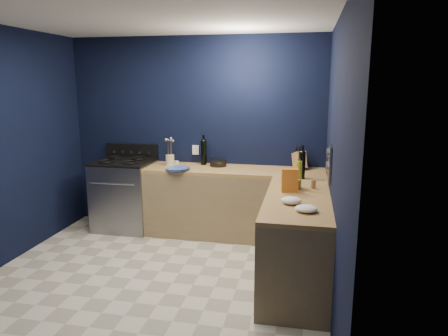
% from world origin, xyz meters
% --- Properties ---
extents(floor, '(3.50, 3.50, 0.02)m').
position_xyz_m(floor, '(0.00, 0.00, -0.01)').
color(floor, beige).
rests_on(floor, ground).
extents(ceiling, '(3.50, 3.50, 0.02)m').
position_xyz_m(ceiling, '(0.00, 0.00, 2.61)').
color(ceiling, silver).
rests_on(ceiling, ground).
extents(wall_back, '(3.50, 0.02, 2.60)m').
position_xyz_m(wall_back, '(0.00, 1.76, 1.30)').
color(wall_back, black).
rests_on(wall_back, ground).
extents(wall_right, '(0.02, 3.50, 2.60)m').
position_xyz_m(wall_right, '(1.76, 0.00, 1.30)').
color(wall_right, black).
rests_on(wall_right, ground).
extents(wall_front, '(3.50, 0.02, 2.60)m').
position_xyz_m(wall_front, '(0.00, -1.76, 1.30)').
color(wall_front, black).
rests_on(wall_front, ground).
extents(cab_back, '(2.30, 0.63, 0.86)m').
position_xyz_m(cab_back, '(0.60, 1.44, 0.43)').
color(cab_back, '#8E7752').
rests_on(cab_back, floor).
extents(top_back, '(2.30, 0.63, 0.04)m').
position_xyz_m(top_back, '(0.60, 1.44, 0.88)').
color(top_back, brown).
rests_on(top_back, cab_back).
extents(cab_right, '(0.63, 1.67, 0.86)m').
position_xyz_m(cab_right, '(1.44, 0.29, 0.43)').
color(cab_right, '#8E7752').
rests_on(cab_right, floor).
extents(top_right, '(0.63, 1.67, 0.04)m').
position_xyz_m(top_right, '(1.44, 0.29, 0.88)').
color(top_right, brown).
rests_on(top_right, cab_right).
extents(gas_range, '(0.76, 0.66, 0.92)m').
position_xyz_m(gas_range, '(-0.93, 1.42, 0.46)').
color(gas_range, gray).
rests_on(gas_range, floor).
extents(oven_door, '(0.59, 0.02, 0.42)m').
position_xyz_m(oven_door, '(-0.93, 1.10, 0.45)').
color(oven_door, black).
rests_on(oven_door, gas_range).
extents(cooktop, '(0.76, 0.66, 0.03)m').
position_xyz_m(cooktop, '(-0.93, 1.42, 0.94)').
color(cooktop, black).
rests_on(cooktop, gas_range).
extents(backguard, '(0.76, 0.06, 0.20)m').
position_xyz_m(backguard, '(-0.93, 1.72, 1.04)').
color(backguard, black).
rests_on(backguard, gas_range).
extents(spice_panel, '(0.02, 0.28, 0.38)m').
position_xyz_m(spice_panel, '(1.74, 0.55, 1.18)').
color(spice_panel, gray).
rests_on(spice_panel, wall_right).
extents(wall_outlet, '(0.09, 0.02, 0.13)m').
position_xyz_m(wall_outlet, '(0.00, 1.74, 1.08)').
color(wall_outlet, white).
rests_on(wall_outlet, wall_back).
extents(plate_stack, '(0.35, 0.35, 0.04)m').
position_xyz_m(plate_stack, '(-0.09, 1.20, 0.92)').
color(plate_stack, '#2F5593').
rests_on(plate_stack, top_back).
extents(ramekin, '(0.11, 0.11, 0.03)m').
position_xyz_m(ramekin, '(-0.26, 1.64, 0.92)').
color(ramekin, white).
rests_on(ramekin, top_back).
extents(utensil_crock, '(0.12, 0.12, 0.14)m').
position_xyz_m(utensil_crock, '(-0.29, 1.51, 0.97)').
color(utensil_crock, beige).
rests_on(utensil_crock, top_back).
extents(wine_bottle_back, '(0.08, 0.08, 0.32)m').
position_xyz_m(wine_bottle_back, '(0.14, 1.63, 1.06)').
color(wine_bottle_back, black).
rests_on(wine_bottle_back, top_back).
extents(lemon_basket, '(0.29, 0.29, 0.08)m').
position_xyz_m(lemon_basket, '(0.35, 1.57, 0.94)').
color(lemon_basket, black).
rests_on(lemon_basket, top_back).
extents(knife_block, '(0.21, 0.28, 0.27)m').
position_xyz_m(knife_block, '(1.42, 1.61, 1.01)').
color(knife_block, brown).
rests_on(knife_block, top_back).
extents(wine_bottle_right, '(0.10, 0.10, 0.31)m').
position_xyz_m(wine_bottle_right, '(1.46, 1.06, 1.05)').
color(wine_bottle_right, black).
rests_on(wine_bottle_right, top_right).
extents(oil_bottle, '(0.08, 0.08, 0.29)m').
position_xyz_m(oil_bottle, '(1.43, 0.62, 1.05)').
color(oil_bottle, '#9BA22A').
rests_on(oil_bottle, top_right).
extents(spice_jar_near, '(0.06, 0.06, 0.10)m').
position_xyz_m(spice_jar_near, '(1.43, 0.55, 0.95)').
color(spice_jar_near, olive).
rests_on(spice_jar_near, top_right).
extents(spice_jar_far, '(0.05, 0.05, 0.09)m').
position_xyz_m(spice_jar_far, '(1.59, 0.63, 0.95)').
color(spice_jar_far, olive).
rests_on(spice_jar_far, top_right).
extents(crouton_bag, '(0.18, 0.10, 0.24)m').
position_xyz_m(crouton_bag, '(1.34, 0.44, 1.02)').
color(crouton_bag, red).
rests_on(crouton_bag, top_right).
extents(towel_front, '(0.24, 0.22, 0.07)m').
position_xyz_m(towel_front, '(1.38, 0.02, 0.93)').
color(towel_front, white).
rests_on(towel_front, top_right).
extents(towel_end, '(0.22, 0.20, 0.06)m').
position_xyz_m(towel_end, '(1.52, -0.19, 0.93)').
color(towel_end, white).
rests_on(towel_end, top_right).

